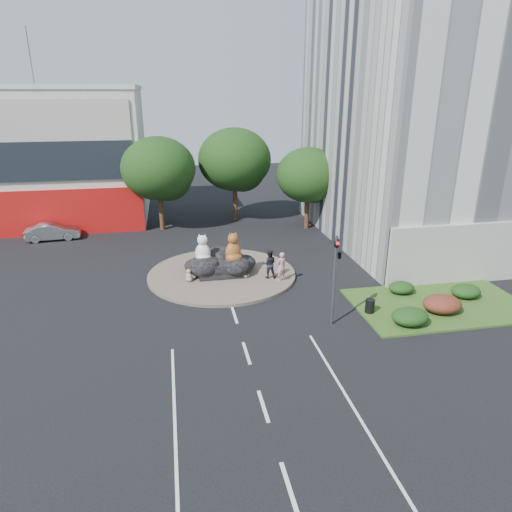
{
  "coord_description": "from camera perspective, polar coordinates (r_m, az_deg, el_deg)",
  "views": [
    {
      "loc": [
        -3.11,
        -18.76,
        11.85
      ],
      "look_at": [
        1.99,
        7.97,
        2.0
      ],
      "focal_mm": 32.0,
      "sensor_mm": 36.0,
      "label": 1
    }
  ],
  "objects": [
    {
      "name": "ground",
      "position": [
        22.41,
        -1.2,
        -12.03
      ],
      "size": [
        120.0,
        120.0,
        0.0
      ],
      "primitive_type": "plane",
      "color": "black",
      "rests_on": "ground"
    },
    {
      "name": "roundabout_island",
      "position": [
        31.22,
        -4.28,
        -2.27
      ],
      "size": [
        10.0,
        10.0,
        0.2
      ],
      "primitive_type": "cylinder",
      "color": "brown",
      "rests_on": "ground"
    },
    {
      "name": "rock_plinth",
      "position": [
        31.02,
        -4.31,
        -1.33
      ],
      "size": [
        3.2,
        2.6,
        0.9
      ],
      "primitive_type": null,
      "color": "black",
      "rests_on": "roundabout_island"
    },
    {
      "name": "shophouse_block",
      "position": [
        49.32,
        -28.86,
        10.9
      ],
      "size": [
        25.2,
        12.3,
        17.4
      ],
      "color": "beige",
      "rests_on": "ground"
    },
    {
      "name": "office_tower",
      "position": [
        42.12,
        25.3,
        25.91
      ],
      "size": [
        20.0,
        20.0,
        35.0
      ],
      "primitive_type": "cube",
      "color": "silver",
      "rests_on": "ground"
    },
    {
      "name": "grass_verge",
      "position": [
        29.0,
        21.91,
        -5.63
      ],
      "size": [
        10.0,
        6.0,
        0.12
      ],
      "primitive_type": "cube",
      "color": "#2F4F1A",
      "rests_on": "ground"
    },
    {
      "name": "tree_left",
      "position": [
        41.36,
        -11.99,
        10.29
      ],
      "size": [
        6.46,
        6.46,
        8.27
      ],
      "color": "#382314",
      "rests_on": "ground"
    },
    {
      "name": "tree_mid",
      "position": [
        43.72,
        -2.61,
        11.6
      ],
      "size": [
        6.84,
        6.84,
        8.76
      ],
      "color": "#382314",
      "rests_on": "ground"
    },
    {
      "name": "tree_right",
      "position": [
        41.33,
        6.61,
        9.71
      ],
      "size": [
        5.7,
        5.7,
        7.3
      ],
      "color": "#382314",
      "rests_on": "ground"
    },
    {
      "name": "hedge_near_green",
      "position": [
        25.78,
        18.69,
        -7.19
      ],
      "size": [
        2.0,
        1.6,
        0.9
      ],
      "primitive_type": "ellipsoid",
      "color": "black",
      "rests_on": "grass_verge"
    },
    {
      "name": "hedge_red",
      "position": [
        27.76,
        22.25,
        -5.56
      ],
      "size": [
        2.2,
        1.76,
        0.99
      ],
      "primitive_type": "ellipsoid",
      "color": "#4B1F14",
      "rests_on": "grass_verge"
    },
    {
      "name": "hedge_mid_green",
      "position": [
        30.28,
        24.74,
        -4.01
      ],
      "size": [
        1.8,
        1.44,
        0.81
      ],
      "primitive_type": "ellipsoid",
      "color": "black",
      "rests_on": "grass_verge"
    },
    {
      "name": "hedge_back_green",
      "position": [
        29.49,
        17.72,
        -3.78
      ],
      "size": [
        1.6,
        1.28,
        0.72
      ],
      "primitive_type": "ellipsoid",
      "color": "black",
      "rests_on": "grass_verge"
    },
    {
      "name": "traffic_light",
      "position": [
        23.79,
        10.11,
        -0.66
      ],
      "size": [
        0.44,
        1.24,
        5.0
      ],
      "color": "#595B60",
      "rests_on": "ground"
    },
    {
      "name": "street_lamp",
      "position": [
        31.99,
        19.51,
        5.56
      ],
      "size": [
        2.34,
        0.22,
        8.06
      ],
      "color": "#595B60",
      "rests_on": "ground"
    },
    {
      "name": "cat_white",
      "position": [
        30.32,
        -6.67,
        0.97
      ],
      "size": [
        1.47,
        1.38,
        1.97
      ],
      "primitive_type": null,
      "rotation": [
        0.0,
        0.0,
        -0.36
      ],
      "color": "silver",
      "rests_on": "rock_plinth"
    },
    {
      "name": "cat_tabby",
      "position": [
        30.22,
        -2.88,
        1.13
      ],
      "size": [
        1.52,
        1.41,
        2.08
      ],
      "primitive_type": null,
      "rotation": [
        0.0,
        0.0,
        0.31
      ],
      "color": "#A15321",
      "rests_on": "rock_plinth"
    },
    {
      "name": "kitten_calico",
      "position": [
        29.93,
        -8.38,
        -2.34
      ],
      "size": [
        0.65,
        0.61,
        0.86
      ],
      "primitive_type": null,
      "rotation": [
        0.0,
        0.0,
        -0.38
      ],
      "color": "white",
      "rests_on": "roundabout_island"
    },
    {
      "name": "kitten_white",
      "position": [
        30.22,
        -1.39,
        -1.95
      ],
      "size": [
        0.64,
        0.62,
        0.81
      ],
      "primitive_type": null,
      "rotation": [
        0.0,
        0.0,
        0.56
      ],
      "color": "silver",
      "rests_on": "roundabout_island"
    },
    {
      "name": "pedestrian_pink",
      "position": [
        29.55,
        3.18,
        -1.32
      ],
      "size": [
        0.83,
        0.71,
        1.94
      ],
      "primitive_type": "imported",
      "rotation": [
        0.0,
        0.0,
        3.56
      ],
      "color": "#D28893",
      "rests_on": "roundabout_island"
    },
    {
      "name": "pedestrian_dark",
      "position": [
        29.97,
        1.67,
        -1.0
      ],
      "size": [
        1.06,
        0.9,
        1.93
      ],
      "primitive_type": "imported",
      "rotation": [
        0.0,
        0.0,
        2.95
      ],
      "color": "black",
      "rests_on": "roundabout_island"
    },
    {
      "name": "parked_car",
      "position": [
        42.1,
        -24.06,
        2.8
      ],
      "size": [
        4.46,
        1.9,
        1.43
      ],
      "primitive_type": "imported",
      "rotation": [
        0.0,
        0.0,
        1.66
      ],
      "color": "#A0A3A7",
      "rests_on": "ground"
    },
    {
      "name": "litter_bin",
      "position": [
        26.51,
        14.04,
        -6.06
      ],
      "size": [
        0.58,
        0.58,
        0.78
      ],
      "primitive_type": "cylinder",
      "rotation": [
        0.0,
        0.0,
        -0.12
      ],
      "color": "black",
      "rests_on": "grass_verge"
    }
  ]
}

